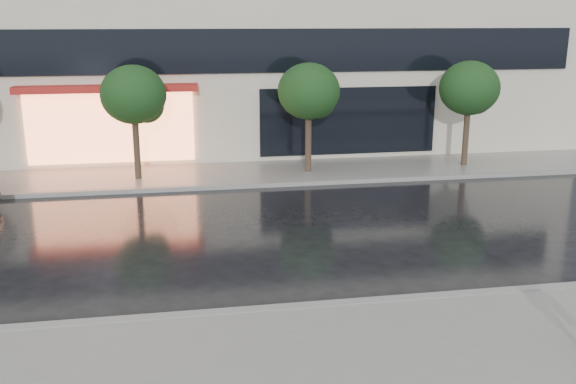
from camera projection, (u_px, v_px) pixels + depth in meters
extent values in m
plane|color=black|center=(263.00, 293.00, 13.22)|extent=(120.00, 120.00, 0.00)
cube|color=slate|center=(291.00, 373.00, 10.11)|extent=(60.00, 4.50, 0.12)
cube|color=slate|center=(225.00, 174.00, 22.95)|extent=(60.00, 3.50, 0.12)
cube|color=gray|center=(270.00, 311.00, 12.25)|extent=(60.00, 0.25, 0.14)
cube|color=gray|center=(229.00, 186.00, 21.28)|extent=(60.00, 0.25, 0.14)
cube|color=black|center=(218.00, 51.00, 23.44)|extent=(28.00, 0.12, 1.60)
cube|color=#FF8C59|center=(111.00, 127.00, 23.47)|extent=(6.00, 0.10, 2.60)
cube|color=#A71D19|center=(107.00, 89.00, 22.78)|extent=(6.40, 0.70, 0.25)
cube|color=black|center=(349.00, 121.00, 24.98)|extent=(7.00, 0.10, 2.60)
cylinder|color=#33261C|center=(137.00, 150.00, 21.94)|extent=(0.22, 0.22, 2.20)
ellipsoid|color=black|center=(133.00, 95.00, 21.44)|extent=(2.20, 2.20, 1.98)
sphere|color=black|center=(146.00, 105.00, 21.80)|extent=(1.20, 1.20, 1.20)
cylinder|color=#33261C|center=(308.00, 144.00, 22.94)|extent=(0.22, 0.22, 2.20)
ellipsoid|color=black|center=(309.00, 91.00, 22.44)|extent=(2.20, 2.20, 1.98)
sphere|color=black|center=(319.00, 102.00, 22.80)|extent=(1.20, 1.20, 1.20)
cylinder|color=#33261C|center=(466.00, 139.00, 23.93)|extent=(0.22, 0.22, 2.20)
ellipsoid|color=black|center=(469.00, 88.00, 23.43)|extent=(2.20, 2.20, 1.98)
sphere|color=black|center=(476.00, 98.00, 23.79)|extent=(1.20, 1.20, 1.20)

